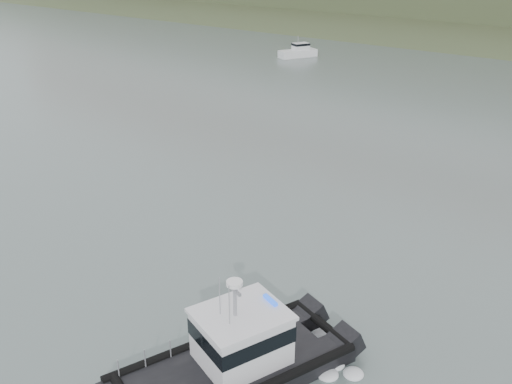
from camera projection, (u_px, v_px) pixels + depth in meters
ground at (123, 297)px, 26.80m from camera, size 400.00×400.00×0.00m
patrol_boat at (235, 356)px, 21.29m from camera, size 6.28×9.96×4.55m
motorboat at (299, 52)px, 81.83m from camera, size 4.02×5.85×3.07m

